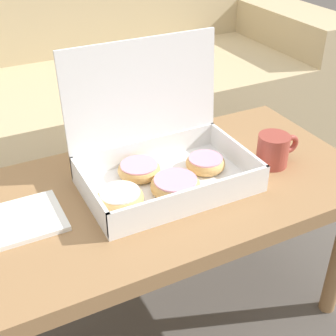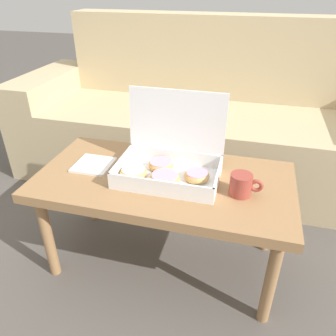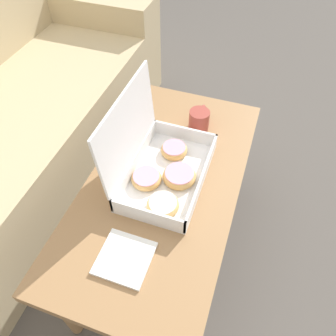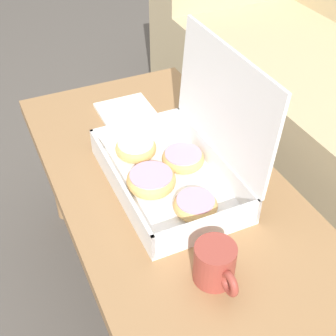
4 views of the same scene
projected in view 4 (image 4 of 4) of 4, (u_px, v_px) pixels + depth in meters
ground_plane at (189, 283)px, 1.42m from camera, size 12.00×12.00×0.00m
coffee_table at (167, 194)px, 1.14m from camera, size 1.01×0.51×0.45m
pastry_box at (175, 161)px, 1.08m from camera, size 0.39×0.27×0.31m
coffee_mug at (215, 264)px, 0.86m from camera, size 0.12×0.08×0.08m
napkin_stack at (126, 112)px, 1.33m from camera, size 0.15×0.15×0.01m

